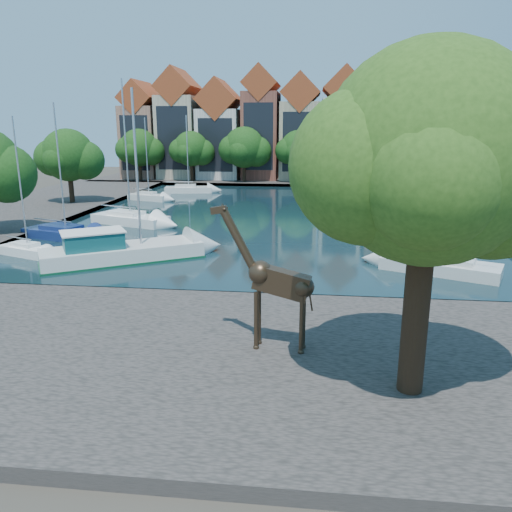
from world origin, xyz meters
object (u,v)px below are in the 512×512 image
at_px(plane_tree, 433,164).
at_px(sailboat_right_a, 440,264).
at_px(giraffe_statue, 274,281).
at_px(sailboat_left_a, 28,248).
at_px(motorsailer, 117,249).

height_order(plane_tree, sailboat_right_a, plane_tree).
height_order(giraffe_statue, sailboat_right_a, sailboat_right_a).
xyz_separation_m(plane_tree, sailboat_left_a, (-22.62, 16.18, -7.09)).
xyz_separation_m(giraffe_statue, sailboat_left_a, (-17.89, 13.55, -2.57)).
bearing_deg(motorsailer, sailboat_right_a, -0.65).
bearing_deg(giraffe_statue, sailboat_right_a, 53.94).
xyz_separation_m(plane_tree, giraffe_statue, (-4.72, 2.63, -4.51)).
distance_m(plane_tree, sailboat_right_a, 17.26).
distance_m(sailboat_left_a, sailboat_right_a, 27.02).
height_order(plane_tree, giraffe_statue, plane_tree).
bearing_deg(plane_tree, sailboat_left_a, 144.42).
relative_size(motorsailer, sailboat_right_a, 1.01).
relative_size(plane_tree, sailboat_left_a, 1.15).
bearing_deg(motorsailer, plane_tree, -44.00).
xyz_separation_m(motorsailer, sailboat_right_a, (20.29, -0.23, -0.28)).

